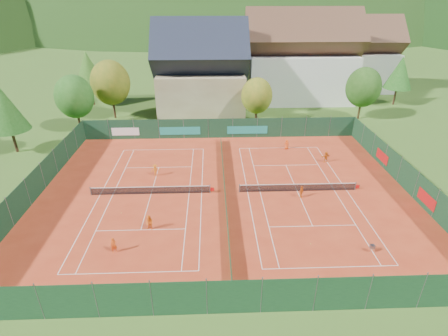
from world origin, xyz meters
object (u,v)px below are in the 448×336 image
at_px(ball_hopper, 372,247).
at_px(player_right_far_b, 326,157).
at_px(player_right_near, 301,192).
at_px(chalet, 201,74).
at_px(player_left_near, 114,245).
at_px(hotel_block_a, 300,62).
at_px(player_right_far_a, 287,144).
at_px(player_left_mid, 149,223).
at_px(player_left_far, 155,170).
at_px(hotel_block_b, 355,59).

height_order(ball_hopper, player_right_far_b, player_right_far_b).
height_order(ball_hopper, player_right_near, player_right_near).
xyz_separation_m(chalet, player_left_near, (-6.65, -39.38, -5.91)).
bearing_deg(chalet, player_right_near, -70.48).
relative_size(chalet, ball_hopper, 20.25).
distance_m(hotel_block_a, player_right_near, 38.69).
bearing_deg(player_right_far_a, player_left_near, 42.42).
xyz_separation_m(chalet, ball_hopper, (15.00, -40.17, -6.07)).
bearing_deg(player_left_mid, player_right_near, 45.75).
distance_m(player_right_far_a, player_right_far_b, 6.02).
bearing_deg(player_right_far_a, hotel_block_a, -111.52).
bearing_deg(ball_hopper, hotel_block_a, 85.05).
height_order(player_left_mid, player_left_far, player_left_mid).
height_order(hotel_block_b, player_right_near, hotel_block_b).
relative_size(hotel_block_b, player_right_near, 12.67).
bearing_deg(hotel_block_b, chalet, -157.01).
bearing_deg(player_left_mid, player_right_far_a, 75.04).
relative_size(hotel_block_a, ball_hopper, 27.00).
bearing_deg(player_left_far, player_right_far_b, 178.65).
height_order(chalet, player_right_far_a, chalet).
bearing_deg(player_right_far_b, player_left_mid, 16.93).
xyz_separation_m(player_right_near, player_right_far_a, (0.95, 12.74, 0.01)).
xyz_separation_m(player_left_mid, player_right_far_a, (16.18, 17.82, -0.07)).
relative_size(player_left_near, player_right_far_b, 1.00).
xyz_separation_m(player_left_mid, player_right_far_b, (20.39, 13.52, -0.05)).
bearing_deg(player_left_far, chalet, -110.32).
distance_m(chalet, player_right_far_b, 28.65).
xyz_separation_m(player_left_near, player_right_far_b, (22.91, 16.54, 0.00)).
relative_size(ball_hopper, player_right_far_b, 0.56).
relative_size(hotel_block_a, player_left_mid, 14.08).
bearing_deg(player_left_mid, player_left_far, 122.28).
xyz_separation_m(player_left_near, player_right_far_a, (18.70, 20.84, -0.02)).
distance_m(hotel_block_a, player_right_far_b, 29.73).
bearing_deg(player_left_mid, hotel_block_b, 80.87).
distance_m(chalet, player_right_near, 33.71).
height_order(chalet, player_left_near, chalet).
relative_size(player_left_mid, player_right_far_b, 1.06).
xyz_separation_m(hotel_block_b, player_left_near, (-39.65, -53.38, -5.90)).
distance_m(ball_hopper, player_right_far_b, 17.38).
xyz_separation_m(player_left_mid, player_left_far, (-0.93, 10.59, -0.02)).
relative_size(ball_hopper, player_left_near, 0.56).
distance_m(hotel_block_a, player_right_far_a, 26.37).
height_order(hotel_block_b, player_left_mid, hotel_block_b).
height_order(player_left_near, player_left_mid, player_left_mid).
height_order(player_left_far, player_right_far_a, player_left_far).
relative_size(chalet, player_right_near, 11.88).
relative_size(hotel_block_b, player_left_near, 12.03).
bearing_deg(hotel_block_a, player_left_mid, -118.64).
bearing_deg(hotel_block_a, player_right_far_a, -105.83).
xyz_separation_m(hotel_block_b, ball_hopper, (-18.00, -54.17, -6.06)).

